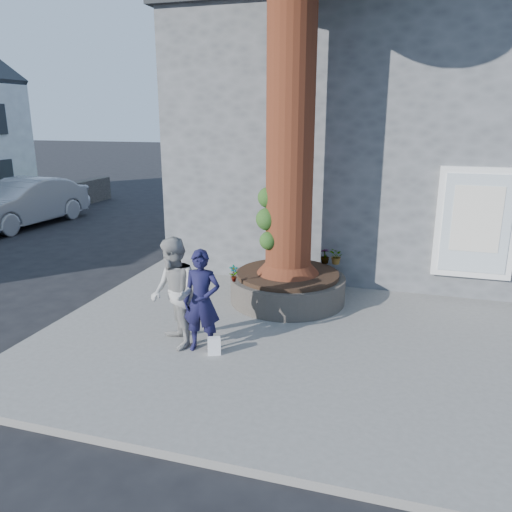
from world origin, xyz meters
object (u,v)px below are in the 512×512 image
(man, at_px, (202,301))
(car_silver, at_px, (23,203))
(woman, at_px, (174,293))
(planter, at_px, (288,287))

(man, distance_m, car_silver, 12.28)
(man, bearing_deg, car_silver, 137.35)
(man, relative_size, car_silver, 0.33)
(woman, bearing_deg, planter, 113.02)
(man, relative_size, woman, 0.92)
(man, distance_m, woman, 0.48)
(planter, relative_size, woman, 1.28)
(planter, distance_m, man, 2.71)
(man, xyz_separation_m, woman, (-0.48, 0.01, 0.08))
(planter, bearing_deg, woman, -116.60)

